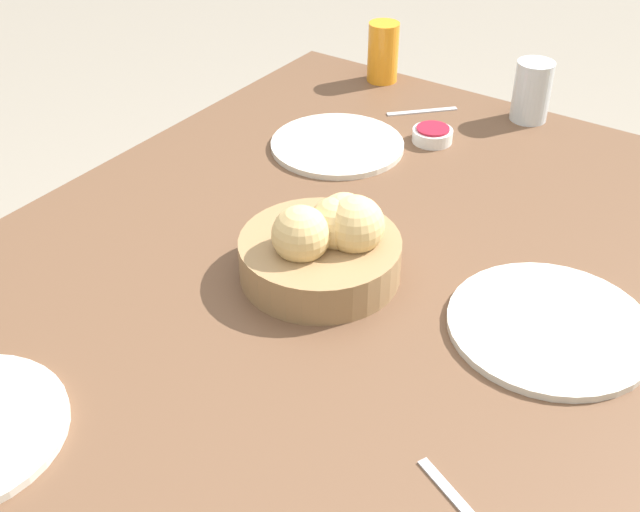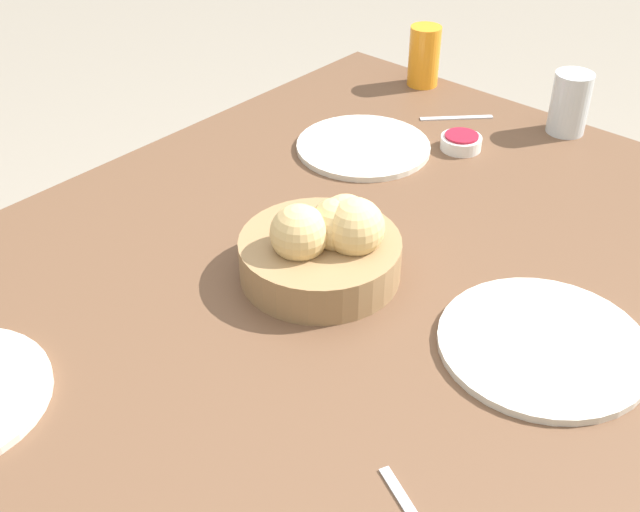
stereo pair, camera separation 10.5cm
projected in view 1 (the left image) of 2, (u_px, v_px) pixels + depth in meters
dining_table at (313, 371)px, 1.05m from camera, size 1.47×1.02×0.76m
bread_basket at (326, 245)px, 1.04m from camera, size 0.21×0.21×0.12m
plate_near_left at (337, 145)px, 1.36m from camera, size 0.23×0.23×0.01m
plate_far_center at (550, 326)px, 0.98m from camera, size 0.25×0.25×0.01m
juice_glass at (383, 52)px, 1.56m from camera, size 0.06×0.06×0.12m
water_tumbler at (532, 91)px, 1.42m from camera, size 0.07×0.07×0.11m
jam_bowl_berry at (432, 135)px, 1.37m from camera, size 0.07×0.07×0.03m
spoon_coffee at (422, 111)px, 1.48m from camera, size 0.10×0.10×0.00m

